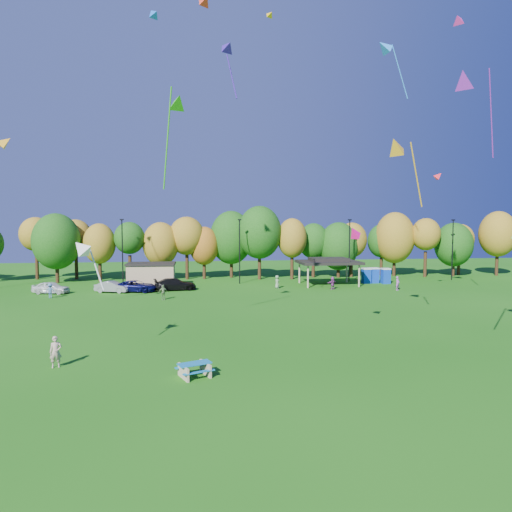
{
  "coord_description": "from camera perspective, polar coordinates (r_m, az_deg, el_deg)",
  "views": [
    {
      "loc": [
        -4.06,
        -23.65,
        8.42
      ],
      "look_at": [
        -0.15,
        6.0,
        6.31
      ],
      "focal_mm": 32.0,
      "sensor_mm": 36.0,
      "label": 1
    }
  ],
  "objects": [
    {
      "name": "kite_10",
      "position": [
        56.39,
        -6.76,
        29.03
      ],
      "size": [
        2.27,
        2.36,
        1.91
      ],
      "color": "#FE3A1C"
    },
    {
      "name": "porta_potties",
      "position": [
        66.93,
        14.7,
        -2.37
      ],
      "size": [
        3.75,
        2.09,
        2.18
      ],
      "color": "#0E3AB7",
      "rests_on": "ground"
    },
    {
      "name": "kite_13",
      "position": [
        46.58,
        -12.78,
        27.46
      ],
      "size": [
        1.59,
        1.67,
        1.33
      ],
      "color": "blue"
    },
    {
      "name": "kite_3",
      "position": [
        34.06,
        12.2,
        2.91
      ],
      "size": [
        1.59,
        1.43,
        1.28
      ],
      "color": "#FC0E7D"
    },
    {
      "name": "car_c",
      "position": [
        58.46,
        -14.75,
        -3.67
      ],
      "size": [
        5.49,
        3.38,
        1.42
      ],
      "primitive_type": "imported",
      "rotation": [
        0.0,
        0.0,
        1.36
      ],
      "color": "#0B0D47",
      "rests_on": "ground"
    },
    {
      "name": "kite_7",
      "position": [
        37.22,
        17.17,
        12.93
      ],
      "size": [
        3.29,
        2.42,
        5.58
      ],
      "color": "orange"
    },
    {
      "name": "car_b",
      "position": [
        58.76,
        -17.5,
        -3.7
      ],
      "size": [
        4.47,
        2.66,
        1.39
      ],
      "primitive_type": "imported",
      "rotation": [
        0.0,
        0.0,
        1.27
      ],
      "color": "gray",
      "rests_on": "ground"
    },
    {
      "name": "car_d",
      "position": [
        58.82,
        -10.07,
        -3.5
      ],
      "size": [
        5.56,
        2.93,
        1.54
      ],
      "primitive_type": "imported",
      "rotation": [
        0.0,
        0.0,
        1.72
      ],
      "color": "black",
      "rests_on": "ground"
    },
    {
      "name": "pavilion",
      "position": [
        63.49,
        9.05,
        -0.7
      ],
      "size": [
        8.2,
        6.2,
        3.77
      ],
      "color": "tan",
      "rests_on": "ground"
    },
    {
      "name": "tree_line",
      "position": [
        69.27,
        -5.0,
        1.95
      ],
      "size": [
        93.57,
        10.55,
        11.15
      ],
      "color": "black",
      "rests_on": "ground"
    },
    {
      "name": "kite_4",
      "position": [
        49.23,
        24.12,
        25.33
      ],
      "size": [
        1.84,
        1.8,
        1.49
      ],
      "color": "#EE2799"
    },
    {
      "name": "far_person_2",
      "position": [
        51.71,
        -11.54,
        -4.47
      ],
      "size": [
        1.06,
        0.63,
        1.69
      ],
      "primitive_type": "imported",
      "rotation": [
        0.0,
        0.0,
        0.23
      ],
      "color": "#6C8E57",
      "rests_on": "ground"
    },
    {
      "name": "ground",
      "position": [
        25.43,
        2.18,
        -15.3
      ],
      "size": [
        160.0,
        160.0,
        0.0
      ],
      "primitive_type": "plane",
      "color": "#19600F",
      "rests_on": "ground"
    },
    {
      "name": "utility_building",
      "position": [
        62.3,
        -12.94,
        -2.31
      ],
      "size": [
        6.3,
        4.3,
        3.25
      ],
      "color": "tan",
      "rests_on": "ground"
    },
    {
      "name": "car_a",
      "position": [
        60.48,
        -24.26,
        -3.62
      ],
      "size": [
        4.6,
        2.63,
        1.47
      ],
      "primitive_type": "imported",
      "rotation": [
        0.0,
        0.0,
        1.35
      ],
      "color": "white",
      "rests_on": "ground"
    },
    {
      "name": "lamp_posts",
      "position": [
        64.03,
        -2.07,
        0.88
      ],
      "size": [
        64.5,
        0.25,
        9.09
      ],
      "color": "black",
      "rests_on": "ground"
    },
    {
      "name": "kite_11",
      "position": [
        30.57,
        -21.01,
        0.93
      ],
      "size": [
        2.27,
        1.64,
        3.54
      ],
      "color": "silver"
    },
    {
      "name": "kite_flyer",
      "position": [
        29.7,
        -23.75,
        -10.91
      ],
      "size": [
        0.77,
        0.61,
        1.86
      ],
      "primitive_type": "imported",
      "rotation": [
        0.0,
        0.0,
        0.26
      ],
      "color": "tan",
      "rests_on": "ground"
    },
    {
      "name": "kite_2",
      "position": [
        35.46,
        -9.8,
        18.4
      ],
      "size": [
        2.02,
        4.25,
        7.36
      ],
      "color": "green"
    },
    {
      "name": "far_person_0",
      "position": [
        59.44,
        9.54,
        -3.35
      ],
      "size": [
        1.56,
        1.26,
        1.66
      ],
      "primitive_type": "imported",
      "rotation": [
        0.0,
        0.0,
        3.72
      ],
      "color": "#913C89",
      "rests_on": "ground"
    },
    {
      "name": "kite_5",
      "position": [
        38.58,
        -3.88,
        24.45
      ],
      "size": [
        1.85,
        2.61,
        4.44
      ],
      "color": "#361A90"
    },
    {
      "name": "far_person_3",
      "position": [
        59.65,
        2.65,
        -3.25
      ],
      "size": [
        0.57,
        0.85,
        1.71
      ],
      "primitive_type": "imported",
      "rotation": [
        0.0,
        0.0,
        1.6
      ],
      "color": "gray",
      "rests_on": "ground"
    },
    {
      "name": "picnic_table",
      "position": [
        26.06,
        -7.68,
        -13.79
      ],
      "size": [
        2.23,
        2.06,
        0.78
      ],
      "rotation": [
        0.0,
        0.0,
        0.39
      ],
      "color": "tan",
      "rests_on": "ground"
    },
    {
      "name": "kite_6",
      "position": [
        42.33,
        -28.89,
        12.21
      ],
      "size": [
        3.15,
        1.5,
        5.34
      ],
      "color": "orange"
    },
    {
      "name": "kite_14",
      "position": [
        54.29,
        21.88,
        9.3
      ],
      "size": [
        1.37,
        1.15,
        1.18
      ],
      "color": "red"
    },
    {
      "name": "far_person_4",
      "position": [
        56.85,
        -24.33,
        -3.98
      ],
      "size": [
        1.16,
        0.76,
        1.7
      ],
      "primitive_type": "imported",
      "rotation": [
        0.0,
        0.0,
        3.26
      ],
      "color": "#466B9B",
      "rests_on": "ground"
    },
    {
      "name": "kite_0",
      "position": [
        56.67,
        15.75,
        23.85
      ],
      "size": [
        4.01,
        1.86,
        6.62
      ],
      "color": "#288FFF"
    },
    {
      "name": "far_person_1",
      "position": [
        60.61,
        17.28,
        -3.29
      ],
      "size": [
        0.77,
        0.73,
        1.77
      ],
      "primitive_type": "imported",
      "rotation": [
        0.0,
        0.0,
        0.65
      ],
      "color": "#BA5CC3",
      "rests_on": "ground"
    },
    {
      "name": "kite_9",
      "position": [
        51.76,
        1.56,
        27.92
      ],
      "size": [
        1.25,
        1.34,
        1.09
      ],
      "color": "#FFB90D"
    },
    {
      "name": "kite_8",
      "position": [
        49.8,
        24.61,
        19.44
      ],
      "size": [
        4.41,
        4.29,
        8.68
      ],
      "color": "purple"
    }
  ]
}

